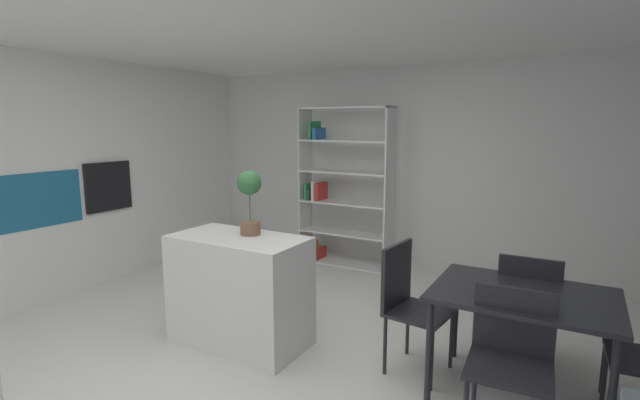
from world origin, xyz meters
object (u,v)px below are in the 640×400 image
built_in_oven (108,186)px  dining_chair_near (511,350)px  open_bookshelf (339,190)px  dining_table (523,304)px  dining_chair_island_side (408,296)px  kitchen_island (240,290)px  dining_chair_far (529,301)px  potted_plant_on_island (249,195)px

built_in_oven → dining_chair_near: (4.44, -0.61, -0.60)m
open_bookshelf → dining_table: open_bookshelf is taller
dining_chair_island_side → kitchen_island: bearing=109.6°
kitchen_island → dining_chair_far: (2.14, 0.74, 0.07)m
built_in_oven → potted_plant_on_island: bearing=-8.8°
built_in_oven → dining_table: bearing=-2.2°
potted_plant_on_island → open_bookshelf: (-0.37, 2.32, -0.27)m
potted_plant_on_island → dining_chair_island_side: 1.50m
built_in_oven → dining_chair_island_side: size_ratio=0.60×
potted_plant_on_island → kitchen_island: bearing=-111.6°
kitchen_island → potted_plant_on_island: (0.04, 0.11, 0.79)m
dining_chair_far → kitchen_island: bearing=18.2°
built_in_oven → dining_chair_near: built_in_oven is taller
dining_table → dining_chair_near: bearing=-90.8°
built_in_oven → dining_table: size_ratio=0.50×
open_bookshelf → dining_chair_island_side: size_ratio=2.15×
potted_plant_on_island → dining_chair_far: size_ratio=0.60×
kitchen_island → open_bookshelf: size_ratio=0.55×
open_bookshelf → dining_table: bearing=-40.7°
dining_chair_near → dining_chair_far: (0.01, 0.89, -0.00)m
kitchen_island → dining_chair_near: bearing=-3.8°
built_in_oven → dining_chair_near: 4.52m
built_in_oven → kitchen_island: built_in_oven is taller
kitchen_island → dining_table: kitchen_island is taller
dining_chair_island_side → dining_chair_near: dining_chair_island_side is taller
open_bookshelf → dining_chair_island_side: 2.73m
open_bookshelf → dining_chair_far: 3.02m
potted_plant_on_island → dining_chair_island_side: bearing=8.9°
built_in_oven → dining_table: 4.47m
dining_chair_island_side → dining_chair_far: (0.79, 0.43, -0.03)m
dining_chair_island_side → dining_table: bearing=-84.3°
built_in_oven → dining_table: (4.45, -0.17, -0.47)m
kitchen_island → open_bookshelf: bearing=97.7°
built_in_oven → potted_plant_on_island: size_ratio=1.06×
kitchen_island → dining_chair_near: (2.14, -0.14, 0.08)m
dining_table → open_bookshelf: bearing=139.3°
open_bookshelf → dining_table: size_ratio=1.80×
kitchen_island → dining_table: (2.14, 0.30, 0.21)m
built_in_oven → dining_chair_far: bearing=3.5°
dining_table → kitchen_island: bearing=-172.0°
built_in_oven → open_bookshelf: size_ratio=0.28×
dining_chair_far → open_bookshelf: bearing=-35.2°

